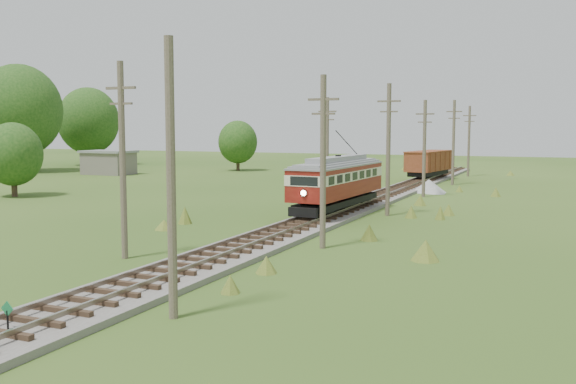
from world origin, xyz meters
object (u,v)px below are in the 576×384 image
at_px(switch_marker, 7,316).
at_px(streetcar, 338,179).
at_px(gravel_pile, 430,186).
at_px(gondola, 429,162).

bearing_deg(switch_marker, streetcar, 89.60).
height_order(switch_marker, gravel_pile, gravel_pile).
height_order(streetcar, gondola, streetcar).
bearing_deg(switch_marker, gravel_pile, 86.35).
xyz_separation_m(streetcar, gondola, (0.00, 31.51, -0.40)).
height_order(switch_marker, streetcar, streetcar).
bearing_deg(gravel_pile, switch_marker, -93.65).
distance_m(gondola, gravel_pile, 13.69).
xyz_separation_m(switch_marker, gravel_pile, (2.97, 46.54, -0.06)).
bearing_deg(streetcar, gondola, 92.20).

